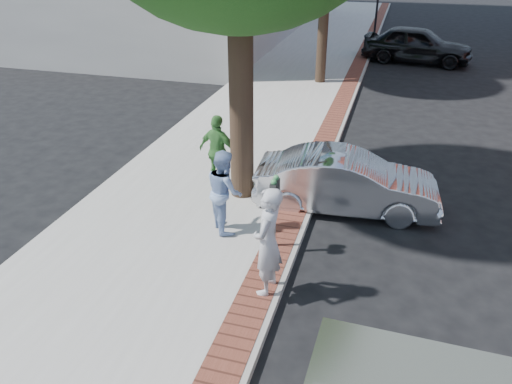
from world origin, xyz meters
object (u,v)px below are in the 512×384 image
(bg_car, at_px, (417,45))
(sedan_silver, at_px, (347,182))
(person_gray, at_px, (268,242))
(parking_meter, at_px, (275,198))
(person_officer, at_px, (224,191))
(person_green, at_px, (218,151))

(bg_car, bearing_deg, sedan_silver, -178.16)
(person_gray, relative_size, sedan_silver, 0.48)
(parking_meter, distance_m, person_officer, 1.19)
(person_officer, xyz_separation_m, person_green, (-0.78, 1.79, 0.02))
(person_officer, xyz_separation_m, sedan_silver, (2.22, 1.74, -0.34))
(person_green, distance_m, bg_car, 15.59)
(person_gray, relative_size, person_green, 1.10)
(parking_meter, bearing_deg, sedan_silver, 62.37)
(parking_meter, distance_m, person_green, 2.87)
(person_gray, bearing_deg, person_officer, -138.27)
(person_officer, relative_size, sedan_silver, 0.43)
(person_gray, bearing_deg, parking_meter, -167.08)
(person_officer, distance_m, person_green, 1.95)
(person_gray, height_order, bg_car, person_gray)
(person_officer, relative_size, bg_car, 0.34)
(person_officer, distance_m, sedan_silver, 2.84)
(parking_meter, bearing_deg, bg_car, 81.50)
(parking_meter, height_order, bg_car, bg_car)
(sedan_silver, bearing_deg, person_green, 85.13)
(person_green, relative_size, bg_car, 0.35)
(bg_car, bearing_deg, person_gray, -179.88)
(person_officer, bearing_deg, person_gray, -177.10)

